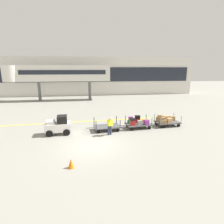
% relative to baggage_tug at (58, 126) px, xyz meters
% --- Properties ---
extents(ground_plane, '(120.00, 120.00, 0.00)m').
position_rel_baggage_tug_xyz_m(ground_plane, '(2.71, -2.73, -0.75)').
color(ground_plane, gray).
extents(apron_lead_line, '(20.64, 1.44, 0.01)m').
position_rel_baggage_tug_xyz_m(apron_lead_line, '(-0.70, 3.33, -0.75)').
color(apron_lead_line, yellow).
rests_on(apron_lead_line, ground_plane).
extents(terminal_building, '(44.13, 2.51, 7.62)m').
position_rel_baggage_tug_xyz_m(terminal_building, '(2.71, 23.25, 3.06)').
color(terminal_building, silver).
rests_on(terminal_building, ground_plane).
extents(jet_bridge, '(17.55, 3.00, 5.89)m').
position_rel_baggage_tug_xyz_m(jet_bridge, '(-2.95, 17.26, 3.79)').
color(jet_bridge, silver).
rests_on(jet_bridge, ground_plane).
extents(baggage_tug, '(2.19, 1.40, 1.58)m').
position_rel_baggage_tug_xyz_m(baggage_tug, '(0.00, 0.00, 0.00)').
color(baggage_tug, white).
rests_on(baggage_tug, ground_plane).
extents(baggage_cart_lead, '(3.05, 1.61, 1.10)m').
position_rel_baggage_tug_xyz_m(baggage_cart_lead, '(4.14, 0.38, -0.41)').
color(baggage_cart_lead, '#4C4C4F').
rests_on(baggage_cart_lead, ground_plane).
extents(baggage_cart_middle, '(3.05, 1.61, 1.11)m').
position_rel_baggage_tug_xyz_m(baggage_cart_middle, '(7.09, 0.67, -0.21)').
color(baggage_cart_middle, '#4C4C4F').
rests_on(baggage_cart_middle, ground_plane).
extents(baggage_cart_tail, '(3.05, 1.61, 1.10)m').
position_rel_baggage_tug_xyz_m(baggage_cart_tail, '(9.99, 0.97, -0.22)').
color(baggage_cart_tail, '#4C4C4F').
rests_on(baggage_cart_tail, ground_plane).
extents(baggage_handler, '(0.53, 0.54, 1.56)m').
position_rel_baggage_tug_xyz_m(baggage_handler, '(4.28, -0.83, 0.11)').
color(baggage_handler, '#2D334C').
rests_on(baggage_handler, ground_plane).
extents(safety_cone_near, '(0.36, 0.36, 0.55)m').
position_rel_baggage_tug_xyz_m(safety_cone_near, '(1.46, -5.69, -0.48)').
color(safety_cone_near, orange).
rests_on(safety_cone_near, ground_plane).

